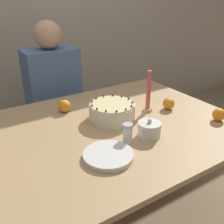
# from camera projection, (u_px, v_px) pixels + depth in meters

# --- Properties ---
(ground_plane) EXTENTS (12.00, 12.00, 0.00)m
(ground_plane) POSITION_uv_depth(u_px,v_px,m) (105.00, 221.00, 1.79)
(ground_plane) COLOR #8C7556
(wall_behind) EXTENTS (8.00, 0.05, 2.60)m
(wall_behind) POSITION_uv_depth(u_px,v_px,m) (22.00, 7.00, 2.31)
(wall_behind) COLOR #ADA393
(wall_behind) RESTS_ON ground_plane
(dining_table) EXTENTS (1.58, 1.14, 0.73)m
(dining_table) POSITION_uv_depth(u_px,v_px,m) (104.00, 141.00, 1.52)
(dining_table) COLOR tan
(dining_table) RESTS_ON ground_plane
(cake) EXTENTS (0.28, 0.28, 0.11)m
(cake) POSITION_uv_depth(u_px,v_px,m) (112.00, 111.00, 1.56)
(cake) COLOR #EFE5CC
(cake) RESTS_ON dining_table
(sugar_bowl) EXTENTS (0.13, 0.13, 0.10)m
(sugar_bowl) POSITION_uv_depth(u_px,v_px,m) (149.00, 129.00, 1.39)
(sugar_bowl) COLOR silver
(sugar_bowl) RESTS_ON dining_table
(sugar_shaker) EXTENTS (0.05, 0.05, 0.10)m
(sugar_shaker) POSITION_uv_depth(u_px,v_px,m) (127.00, 133.00, 1.32)
(sugar_shaker) COLOR white
(sugar_shaker) RESTS_ON dining_table
(plate_stack) EXTENTS (0.24, 0.24, 0.02)m
(plate_stack) POSITION_uv_depth(u_px,v_px,m) (108.00, 155.00, 1.22)
(plate_stack) COLOR silver
(plate_stack) RESTS_ON dining_table
(candle) EXTENTS (0.06, 0.06, 0.27)m
(candle) POSITION_uv_depth(u_px,v_px,m) (148.00, 95.00, 1.65)
(candle) COLOR tan
(candle) RESTS_ON dining_table
(orange_fruit_0) EXTENTS (0.08, 0.08, 0.08)m
(orange_fruit_0) POSITION_uv_depth(u_px,v_px,m) (169.00, 104.00, 1.70)
(orange_fruit_0) COLOR orange
(orange_fruit_0) RESTS_ON dining_table
(orange_fruit_1) EXTENTS (0.08, 0.08, 0.08)m
(orange_fruit_1) POSITION_uv_depth(u_px,v_px,m) (219.00, 114.00, 1.55)
(orange_fruit_1) COLOR orange
(orange_fruit_1) RESTS_ON dining_table
(orange_fruit_2) EXTENTS (0.08, 0.08, 0.08)m
(orange_fruit_2) POSITION_uv_depth(u_px,v_px,m) (64.00, 106.00, 1.66)
(orange_fruit_2) COLOR orange
(orange_fruit_2) RESTS_ON dining_table
(person_man_blue_shirt) EXTENTS (0.40, 0.34, 1.24)m
(person_man_blue_shirt) POSITION_uv_depth(u_px,v_px,m) (55.00, 110.00, 2.15)
(person_man_blue_shirt) COLOR #595960
(person_man_blue_shirt) RESTS_ON ground_plane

